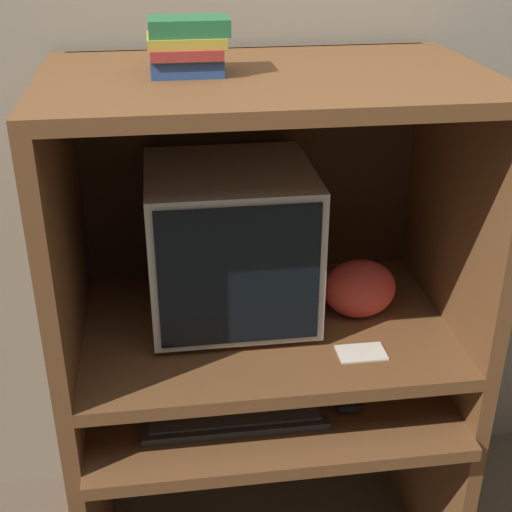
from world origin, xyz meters
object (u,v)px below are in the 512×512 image
Objects in this scene: keyboard at (234,413)px; book_stack at (187,45)px; crt_monitor at (231,242)px; mouse at (349,406)px; snack_bag at (359,289)px.

keyboard is 2.60× the size of book_stack.
keyboard is (-0.02, -0.22, -0.38)m from crt_monitor.
crt_monitor reaches higher than mouse.
crt_monitor is 2.33× the size of book_stack.
book_stack is (-0.07, 0.17, 0.90)m from keyboard.
mouse is at bearing -3.46° from keyboard.
book_stack is (-0.09, -0.05, 0.52)m from crt_monitor.
snack_bag is (0.34, -0.05, -0.14)m from crt_monitor.
crt_monitor reaches higher than keyboard.
snack_bag is at bearing -0.64° from book_stack.
crt_monitor is at bearing 27.73° from book_stack.
snack_bag is 1.08× the size of book_stack.
crt_monitor is 2.16× the size of snack_bag.
keyboard is at bearing -95.65° from crt_monitor.
keyboard is 0.92m from book_stack.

